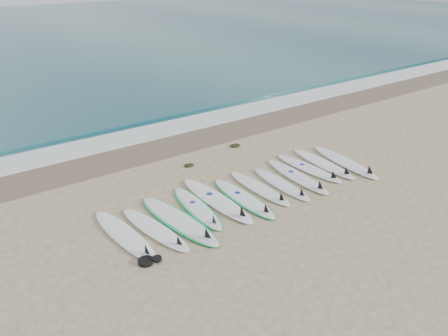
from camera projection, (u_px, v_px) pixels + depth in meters
ground at (250, 193)px, 11.42m from camera, size 120.00×120.00×0.00m
wet_sand_band at (173, 144)px, 14.44m from camera, size 120.00×1.80×0.01m
foam_band at (153, 132)px, 15.46m from camera, size 120.00×1.40×0.04m
wave_crest at (135, 120)px, 16.55m from camera, size 120.00×1.00×0.10m
surfboard_0 at (126, 236)px, 9.54m from camera, size 0.75×2.61×0.33m
surfboard_1 at (156, 230)px, 9.76m from camera, size 0.86×2.46×0.31m
surfboard_2 at (180, 221)px, 10.10m from camera, size 1.00×2.89×0.36m
surfboard_3 at (197, 208)px, 10.64m from camera, size 0.78×2.40×0.30m
surfboard_4 at (218, 201)px, 10.94m from camera, size 0.66×2.86×0.36m
surfboard_5 at (244, 198)px, 11.07m from camera, size 0.66×2.51×0.32m
surfboard_6 at (260, 189)px, 11.53m from camera, size 0.51×2.38×0.30m
surfboard_7 at (282, 184)px, 11.76m from camera, size 0.60×2.32×0.29m
surfboard_8 at (298, 177)px, 12.15m from camera, size 0.73×2.60×0.33m
surfboard_9 at (310, 169)px, 12.64m from camera, size 0.64×2.46×0.31m
surfboard_10 at (325, 164)px, 12.92m from camera, size 0.69×2.55×0.32m
surfboard_11 at (346, 162)px, 13.02m from camera, size 0.92×2.79×0.35m
seaweed_near at (189, 165)px, 12.91m from camera, size 0.31×0.24×0.06m
seaweed_far at (235, 145)px, 14.29m from camera, size 0.36×0.28×0.07m
leash_coil at (148, 261)px, 8.76m from camera, size 0.46×0.36×0.11m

